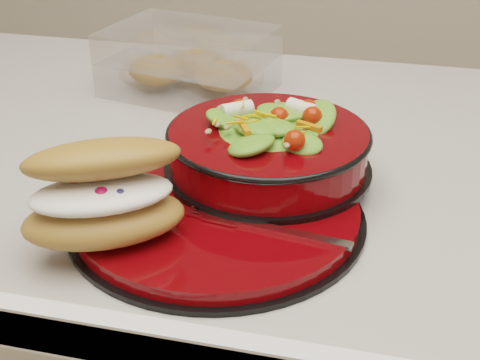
% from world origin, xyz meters
% --- Properties ---
extents(dinner_plate, '(0.31, 0.31, 0.02)m').
position_xyz_m(dinner_plate, '(-0.03, -0.19, 0.91)').
color(dinner_plate, black).
rests_on(dinner_plate, island_counter).
extents(salad_bowl, '(0.23, 0.23, 0.10)m').
position_xyz_m(salad_bowl, '(0.01, -0.10, 0.96)').
color(salad_bowl, black).
rests_on(salad_bowl, dinner_plate).
extents(croissant, '(0.17, 0.16, 0.09)m').
position_xyz_m(croissant, '(-0.11, -0.27, 0.96)').
color(croissant, '#A96E33').
rests_on(croissant, dinner_plate).
extents(fork, '(0.15, 0.04, 0.00)m').
position_xyz_m(fork, '(0.04, -0.22, 0.92)').
color(fork, silver).
rests_on(fork, dinner_plate).
extents(pastry_box, '(0.26, 0.21, 0.09)m').
position_xyz_m(pastry_box, '(-0.16, 0.16, 0.94)').
color(pastry_box, white).
rests_on(pastry_box, island_counter).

